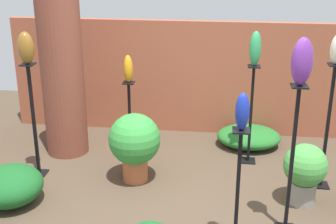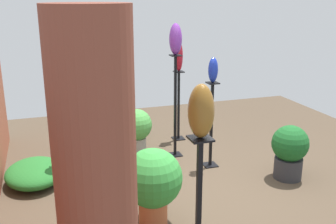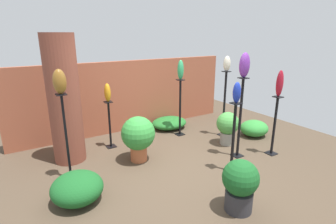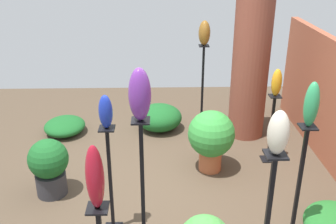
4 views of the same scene
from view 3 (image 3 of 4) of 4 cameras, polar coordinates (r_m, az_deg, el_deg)
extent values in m
plane|color=#4C3D2D|center=(4.99, 2.91, -11.79)|extent=(8.00, 8.00, 0.00)
cube|color=#9E5138|center=(6.65, -8.67, 3.46)|extent=(5.60, 0.12, 1.75)
cylinder|color=brown|center=(5.18, -21.67, 2.37)|extent=(0.58, 0.58, 2.40)
cube|color=black|center=(6.56, 11.76, -4.85)|extent=(0.20, 0.20, 0.01)
cube|color=black|center=(6.32, 12.17, 1.67)|extent=(0.04, 0.04, 1.56)
cube|color=black|center=(6.17, 12.61, 8.60)|extent=(0.16, 0.16, 0.02)
cube|color=black|center=(5.56, 14.78, -9.13)|extent=(0.20, 0.20, 0.01)
cube|color=black|center=(5.27, 15.41, -1.36)|extent=(0.04, 0.04, 1.59)
cube|color=black|center=(5.09, 16.10, 7.12)|extent=(0.16, 0.16, 0.02)
cube|color=black|center=(5.87, 21.51, -8.34)|extent=(0.20, 0.20, 0.01)
cube|color=black|center=(5.66, 22.15, -2.84)|extent=(0.04, 0.04, 1.21)
cube|color=black|center=(5.50, 22.83, 3.05)|extent=(0.16, 0.16, 0.02)
cube|color=black|center=(4.92, -20.34, -13.27)|extent=(0.20, 0.20, 0.01)
cube|color=black|center=(4.61, -21.25, -5.32)|extent=(0.04, 0.04, 1.48)
cube|color=black|center=(4.40, -22.25, 3.57)|extent=(0.16, 0.16, 0.02)
cube|color=black|center=(6.46, 2.57, -4.84)|extent=(0.20, 0.20, 0.01)
cube|color=black|center=(6.24, 2.65, 0.91)|extent=(0.04, 0.04, 1.36)
cube|color=black|center=(6.10, 2.73, 7.00)|extent=(0.16, 0.16, 0.02)
cube|color=black|center=(5.92, -12.27, -7.31)|extent=(0.20, 0.20, 0.01)
cube|color=black|center=(5.74, -12.58, -2.72)|extent=(0.04, 0.04, 1.02)
cube|color=black|center=(5.59, -12.90, 2.14)|extent=(0.16, 0.16, 0.02)
cube|color=black|center=(4.99, 13.51, -12.19)|extent=(0.20, 0.20, 0.01)
cube|color=black|center=(4.72, 14.03, -5.51)|extent=(0.04, 0.04, 1.27)
cube|color=black|center=(4.53, 14.58, 1.85)|extent=(0.16, 0.16, 0.02)
ellipsoid|color=beige|center=(6.15, 12.71, 10.25)|extent=(0.16, 0.15, 0.34)
ellipsoid|color=#6B2D8C|center=(5.06, 16.32, 9.77)|extent=(0.20, 0.19, 0.46)
ellipsoid|color=maroon|center=(5.45, 23.14, 5.72)|extent=(0.14, 0.13, 0.51)
ellipsoid|color=brown|center=(4.36, -22.54, 6.15)|extent=(0.20, 0.18, 0.39)
ellipsoid|color=#2D9356|center=(6.06, 2.76, 9.16)|extent=(0.15, 0.14, 0.45)
ellipsoid|color=orange|center=(5.55, -13.04, 4.14)|extent=(0.13, 0.14, 0.38)
ellipsoid|color=#192D9E|center=(4.49, 14.75, 4.12)|extent=(0.13, 0.14, 0.35)
cylinder|color=#B25B38|center=(5.18, -6.37, -8.94)|extent=(0.32, 0.32, 0.29)
sphere|color=#338C38|center=(5.01, -6.52, -4.62)|extent=(0.65, 0.65, 0.65)
cylinder|color=gray|center=(6.03, 12.69, -5.55)|extent=(0.30, 0.30, 0.28)
sphere|color=#479942|center=(5.91, 12.90, -2.41)|extent=(0.50, 0.50, 0.50)
cylinder|color=#2D2D33|center=(3.97, 15.09, -18.12)|extent=(0.38, 0.38, 0.30)
sphere|color=#195923|center=(3.78, 15.52, -13.60)|extent=(0.50, 0.50, 0.50)
ellipsoid|color=#236B28|center=(6.84, 0.26, -2.37)|extent=(0.93, 0.78, 0.29)
ellipsoid|color=#195923|center=(4.19, -19.16, -15.35)|extent=(0.75, 0.77, 0.44)
ellipsoid|color=#338C38|center=(6.66, 18.24, -3.38)|extent=(0.69, 0.63, 0.38)
camera|label=1|loc=(3.20, 79.14, 12.95)|focal=50.00mm
camera|label=2|loc=(5.56, -51.21, 11.40)|focal=42.00mm
camera|label=4|loc=(7.64, 32.53, 18.74)|focal=42.00mm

